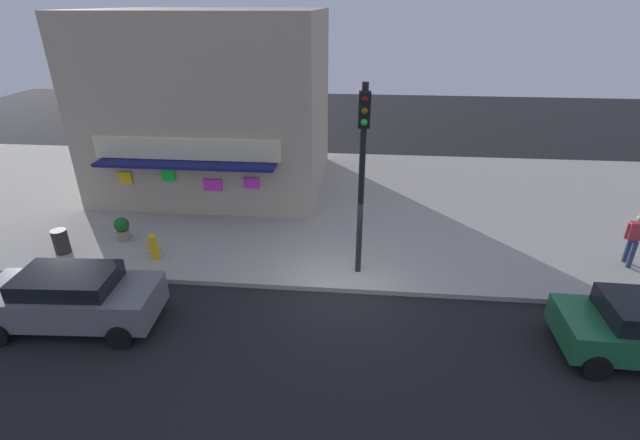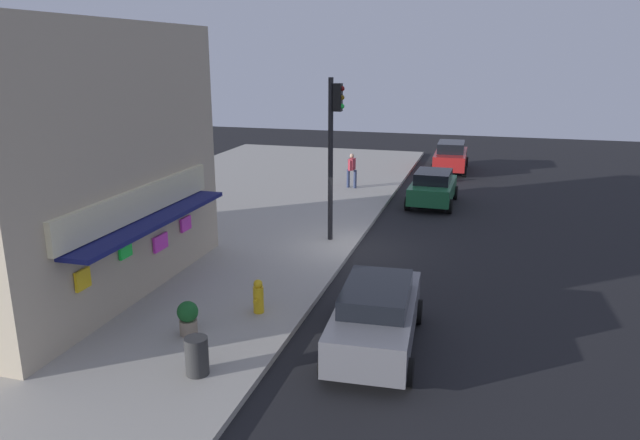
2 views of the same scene
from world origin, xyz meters
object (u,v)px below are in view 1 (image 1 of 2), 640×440
(traffic_light, at_px, (362,160))
(parked_car_grey, at_px, (72,298))
(fire_hydrant, at_px, (154,246))
(pedestrian, at_px, (635,238))
(trash_can, at_px, (61,241))
(potted_plant_by_doorway, at_px, (122,228))

(traffic_light, height_order, parked_car_grey, traffic_light)
(fire_hydrant, xyz_separation_m, pedestrian, (15.46, 1.06, 0.53))
(fire_hydrant, distance_m, pedestrian, 15.50)
(trash_can, distance_m, parked_car_grey, 4.24)
(pedestrian, xyz_separation_m, potted_plant_by_doorway, (-17.13, 0.11, -0.52))
(fire_hydrant, height_order, trash_can, fire_hydrant)
(traffic_light, distance_m, fire_hydrant, 7.49)
(trash_can, xyz_separation_m, pedestrian, (18.76, 0.96, 0.56))
(parked_car_grey, bearing_deg, trash_can, 126.61)
(trash_can, bearing_deg, traffic_light, -1.97)
(trash_can, xyz_separation_m, parked_car_grey, (2.52, -3.39, 0.26))
(traffic_light, bearing_deg, trash_can, 178.03)
(fire_hydrant, bearing_deg, traffic_light, -2.13)
(parked_car_grey, bearing_deg, potted_plant_by_doorway, 101.30)
(trash_can, relative_size, pedestrian, 0.48)
(traffic_light, distance_m, potted_plant_by_doorway, 9.13)
(pedestrian, relative_size, potted_plant_by_doorway, 2.04)
(traffic_light, xyz_separation_m, pedestrian, (8.72, 1.31, -2.73))
(traffic_light, bearing_deg, parked_car_grey, -157.94)
(fire_hydrant, distance_m, potted_plant_by_doorway, 2.04)
(fire_hydrant, bearing_deg, potted_plant_by_doorway, 145.05)
(pedestrian, bearing_deg, trash_can, -177.06)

